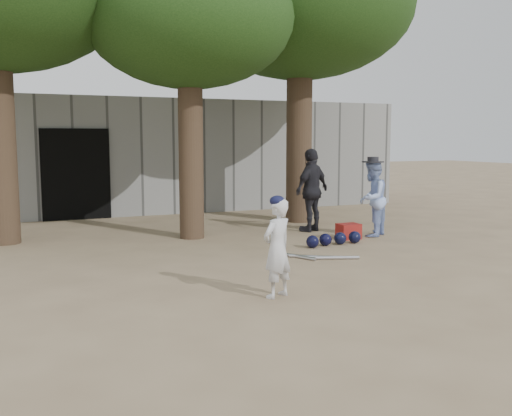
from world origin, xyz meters
name	(u,v)px	position (x,y,z in m)	size (l,w,h in m)	color
ground	(244,293)	(0.00, 0.00, 0.00)	(70.00, 70.00, 0.00)	#937C5E
boy_player	(277,248)	(0.31, -0.33, 0.61)	(0.45, 0.29, 1.23)	silver
spectator_blue	(372,198)	(3.98, 2.96, 0.76)	(0.74, 0.58, 1.53)	#99B2ED
spectator_dark	(312,190)	(3.18, 3.99, 0.88)	(1.03, 0.43, 1.75)	black
red_bag	(349,231)	(3.38, 2.86, 0.15)	(0.42, 0.32, 0.30)	maroon
back_building	(109,155)	(0.00, 10.33, 1.50)	(16.00, 5.24, 3.00)	gray
helmet_row	(333,239)	(2.75, 2.39, 0.12)	(1.19, 0.34, 0.23)	black
bat_pile	(317,257)	(1.89, 1.47, 0.03)	(1.07, 0.85, 0.06)	#AFAEB5
tree_row	(184,3)	(0.74, 5.02, 4.69)	(11.40, 5.80, 6.69)	brown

